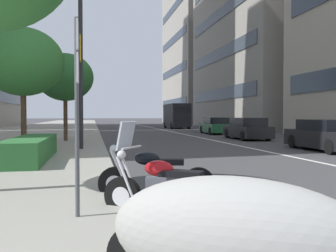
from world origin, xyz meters
TOP-DOWN VIEW (x-y plane):
  - sidewalk_right_plaza at (30.00, 11.95)m, footprint 160.00×10.38m
  - lane_centre_stripe at (35.00, 0.00)m, footprint 110.00×0.16m
  - motorcycle_nearest_camera at (0.09, 6.24)m, footprint 1.90×2.22m
  - motorcycle_mid_row at (2.77, 6.24)m, footprint 1.29×1.88m
  - motorcycle_under_tarp at (4.09, 6.20)m, footprint 0.78×2.10m
  - car_following_behind at (12.12, -2.73)m, footprint 4.67×1.94m
  - car_approaching_light at (20.31, -2.51)m, footprint 4.62×1.93m
  - car_lead_in_lane at (27.66, -2.81)m, footprint 4.58×1.98m
  - delivery_van_ahead at (41.15, -2.47)m, footprint 6.09×2.22m
  - parking_sign_by_curb at (2.65, 7.52)m, footprint 0.32×0.06m
  - street_lamp_with_banners at (13.56, 7.49)m, footprint 1.26×2.33m
  - clipped_hedge_bed at (9.83, 9.22)m, footprint 5.16×1.10m
  - street_tree_far_plaza at (13.21, 10.01)m, footprint 3.19×3.19m
  - street_tree_by_lamp_post at (18.83, 8.78)m, footprint 3.07×3.07m

SIDE VIEW (x-z plane):
  - lane_centre_stripe at x=35.00m, z-range 0.00..0.01m
  - sidewalk_right_plaza at x=30.00m, z-range 0.00..0.15m
  - motorcycle_under_tarp at x=4.09m, z-range -0.13..0.95m
  - motorcycle_mid_row at x=2.77m, z-range -0.30..1.16m
  - clipped_hedge_bed at x=9.83m, z-range 0.15..0.85m
  - motorcycle_nearest_camera at x=0.09m, z-range 0.05..1.12m
  - car_lead_in_lane at x=27.66m, z-range -0.04..1.34m
  - car_following_behind at x=12.12m, z-range -0.03..1.34m
  - car_approaching_light at x=20.31m, z-range -0.04..1.36m
  - delivery_van_ahead at x=41.15m, z-range 0.09..2.98m
  - parking_sign_by_curb at x=2.65m, z-range 0.49..3.24m
  - street_tree_by_lamp_post at x=18.83m, z-range 1.23..6.04m
  - street_tree_far_plaza at x=13.21m, z-range 1.23..6.11m
  - street_lamp_with_banners at x=13.56m, z-range 0.90..9.97m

